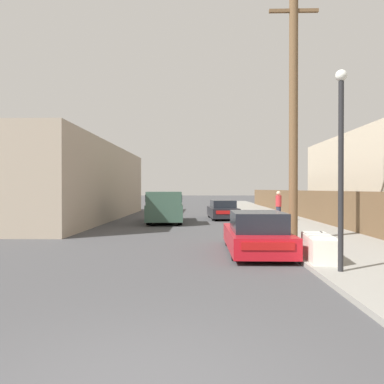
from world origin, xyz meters
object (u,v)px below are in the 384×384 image
car_parked_mid (223,210)px  utility_pole (293,110)px  parked_sports_car_red (256,234)px  pickup_truck (165,207)px  pedestrian (279,205)px  discarded_fridge (319,247)px  street_lamp (341,154)px

car_parked_mid → utility_pole: bearing=-83.9°
parked_sports_car_red → pickup_truck: (-3.84, 10.08, 0.34)m
utility_pole → pedestrian: bearing=82.1°
discarded_fridge → pedestrian: size_ratio=1.06×
discarded_fridge → utility_pole: utility_pole is taller
car_parked_mid → pedestrian: 4.21m
discarded_fridge → parked_sports_car_red: (-1.40, 1.71, 0.13)m
pedestrian → parked_sports_car_red: bearing=-105.1°
pickup_truck → pedestrian: pedestrian is taller
pedestrian → utility_pole: bearing=-97.9°
car_parked_mid → parked_sports_car_red: bearing=-92.8°
discarded_fridge → parked_sports_car_red: size_ratio=0.42×
pickup_truck → pedestrian: 6.67m
utility_pole → pickup_truck: bearing=125.0°
parked_sports_car_red → car_parked_mid: 13.21m
utility_pole → pedestrian: size_ratio=5.35×
pickup_truck → utility_pole: bearing=121.3°
car_parked_mid → discarded_fridge: bearing=-87.6°
utility_pole → car_parked_mid: bearing=100.3°
parked_sports_car_red → street_lamp: bearing=-64.6°
parked_sports_car_red → utility_pole: (1.68, 2.21, 4.31)m
parked_sports_car_red → pedestrian: (2.82, 10.42, 0.44)m
utility_pole → discarded_fridge: bearing=-94.1°
parked_sports_car_red → pickup_truck: size_ratio=0.82×
discarded_fridge → pedestrian: pedestrian is taller
pickup_truck → street_lamp: bearing=108.2°
street_lamp → parked_sports_car_red: bearing=115.2°
street_lamp → discarded_fridge: bearing=92.5°
car_parked_mid → street_lamp: bearing=-87.9°
car_parked_mid → utility_pole: size_ratio=0.47×
car_parked_mid → utility_pole: (1.99, -10.99, 4.30)m
street_lamp → pedestrian: street_lamp is taller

